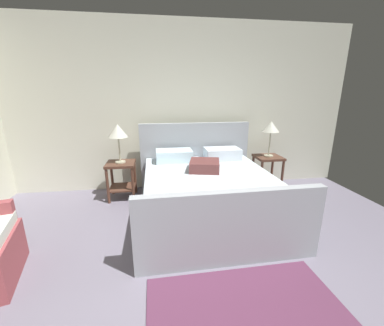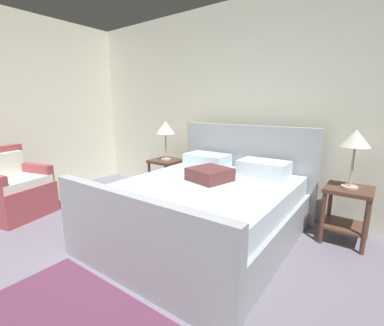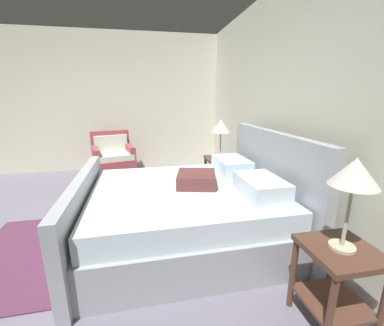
% 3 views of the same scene
% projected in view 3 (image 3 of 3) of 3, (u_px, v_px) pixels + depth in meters
% --- Properties ---
extents(ground_plane, '(5.79, 6.10, 0.02)m').
position_uv_depth(ground_plane, '(11.00, 248.00, 2.65)').
color(ground_plane, slate).
extents(wall_back, '(5.91, 0.12, 2.81)m').
position_uv_depth(wall_back, '(290.00, 109.00, 2.85)').
color(wall_back, beige).
rests_on(wall_back, ground).
extents(wall_side_left, '(0.12, 6.22, 2.81)m').
position_uv_depth(wall_side_left, '(70.00, 104.00, 5.08)').
color(wall_side_left, beige).
rests_on(wall_side_left, ground).
extents(bed, '(1.91, 2.16, 1.18)m').
position_uv_depth(bed, '(188.00, 210.00, 2.72)').
color(bed, '#A0A5AC').
rests_on(bed, ground).
extents(nightstand_right, '(0.44, 0.44, 0.60)m').
position_uv_depth(nightstand_right, '(337.00, 274.00, 1.66)').
color(nightstand_right, '#503023').
rests_on(nightstand_right, ground).
extents(table_lamp_right, '(0.28, 0.28, 0.60)m').
position_uv_depth(table_lamp_right, '(354.00, 175.00, 1.48)').
color(table_lamp_right, '#B7B293').
rests_on(table_lamp_right, nightstand_right).
extents(nightstand_left, '(0.44, 0.44, 0.60)m').
position_uv_depth(nightstand_left, '(220.00, 170.00, 4.02)').
color(nightstand_left, '#503023').
rests_on(nightstand_left, ground).
extents(table_lamp_left, '(0.30, 0.30, 0.61)m').
position_uv_depth(table_lamp_left, '(221.00, 127.00, 3.85)').
color(table_lamp_left, '#B7B293').
rests_on(table_lamp_left, nightstand_left).
extents(armchair, '(0.89, 0.88, 0.90)m').
position_uv_depth(armchair, '(114.00, 161.00, 4.78)').
color(armchair, '#994247').
rests_on(armchair, ground).
extents(area_rug, '(1.59, 1.04, 0.01)m').
position_uv_depth(area_rug, '(25.00, 255.00, 2.50)').
color(area_rug, '#562C45').
rests_on(area_rug, ground).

